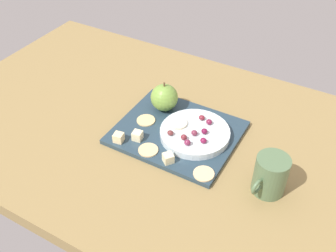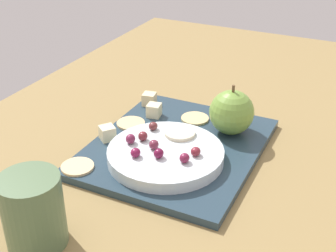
{
  "view_description": "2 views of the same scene",
  "coord_description": "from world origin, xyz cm",
  "px_view_note": "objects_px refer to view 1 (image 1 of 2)",
  "views": [
    {
      "loc": [
        -42.37,
        71.18,
        76.22
      ],
      "look_at": [
        -3.1,
        1.97,
        8.45
      ],
      "focal_mm": 42.24,
      "sensor_mm": 36.0,
      "label": 1
    },
    {
      "loc": [
        -65.55,
        -28.61,
        45.93
      ],
      "look_at": [
        -3.97,
        1.2,
        8.23
      ],
      "focal_mm": 49.21,
      "sensor_mm": 36.0,
      "label": 2
    }
  ],
  "objects_px": {
    "platter": "(177,132)",
    "grape_4": "(202,118)",
    "serving_dish": "(195,133)",
    "cracker_2": "(204,174)",
    "apple_whole": "(164,98)",
    "grape_3": "(184,137)",
    "grape_1": "(170,133)",
    "apple_slice_0": "(178,123)",
    "cheese_cube_0": "(137,136)",
    "grape_2": "(209,122)",
    "grape_5": "(203,141)",
    "cracker_0": "(145,121)",
    "cheese_cube_2": "(119,138)",
    "grape_7": "(194,133)",
    "cheese_cube_1": "(168,158)",
    "grape_0": "(204,131)",
    "grape_6": "(187,143)",
    "cup": "(270,175)",
    "cracker_1": "(148,150)"
  },
  "relations": [
    {
      "from": "platter",
      "to": "grape_4",
      "type": "relative_size",
      "value": 18.97
    },
    {
      "from": "serving_dish",
      "to": "cracker_2",
      "type": "xyz_separation_m",
      "value": [
        -0.08,
        0.11,
        -0.01
      ]
    },
    {
      "from": "apple_whole",
      "to": "grape_3",
      "type": "xyz_separation_m",
      "value": [
        -0.12,
        0.11,
        -0.01
      ]
    },
    {
      "from": "grape_1",
      "to": "apple_slice_0",
      "type": "xyz_separation_m",
      "value": [
        0.0,
        -0.05,
        -0.0
      ]
    },
    {
      "from": "cheese_cube_0",
      "to": "platter",
      "type": "bearing_deg",
      "value": -132.51
    },
    {
      "from": "cheese_cube_0",
      "to": "grape_3",
      "type": "bearing_deg",
      "value": -161.02
    },
    {
      "from": "grape_1",
      "to": "grape_2",
      "type": "height_order",
      "value": "grape_2"
    },
    {
      "from": "serving_dish",
      "to": "grape_5",
      "type": "height_order",
      "value": "grape_5"
    },
    {
      "from": "serving_dish",
      "to": "cracker_0",
      "type": "height_order",
      "value": "serving_dish"
    },
    {
      "from": "grape_4",
      "to": "apple_slice_0",
      "type": "xyz_separation_m",
      "value": [
        0.05,
        0.05,
        -0.0
      ]
    },
    {
      "from": "cheese_cube_2",
      "to": "grape_7",
      "type": "height_order",
      "value": "grape_7"
    },
    {
      "from": "cracker_0",
      "to": "grape_5",
      "type": "distance_m",
      "value": 0.19
    },
    {
      "from": "grape_7",
      "to": "apple_slice_0",
      "type": "distance_m",
      "value": 0.06
    },
    {
      "from": "serving_dish",
      "to": "cheese_cube_2",
      "type": "relative_size",
      "value": 7.68
    },
    {
      "from": "cheese_cube_1",
      "to": "grape_0",
      "type": "distance_m",
      "value": 0.13
    },
    {
      "from": "apple_whole",
      "to": "platter",
      "type": "bearing_deg",
      "value": 139.16
    },
    {
      "from": "cheese_cube_1",
      "to": "cracker_2",
      "type": "xyz_separation_m",
      "value": [
        -0.1,
        -0.01,
        -0.01
      ]
    },
    {
      "from": "cracker_0",
      "to": "grape_1",
      "type": "bearing_deg",
      "value": 161.54
    },
    {
      "from": "cheese_cube_2",
      "to": "cracker_0",
      "type": "relative_size",
      "value": 0.47
    },
    {
      "from": "grape_7",
      "to": "apple_whole",
      "type": "bearing_deg",
      "value": -30.71
    },
    {
      "from": "cheese_cube_1",
      "to": "cracker_0",
      "type": "relative_size",
      "value": 0.47
    },
    {
      "from": "grape_6",
      "to": "grape_7",
      "type": "height_order",
      "value": "same"
    },
    {
      "from": "cheese_cube_0",
      "to": "grape_5",
      "type": "xyz_separation_m",
      "value": [
        -0.17,
        -0.05,
        0.01
      ]
    },
    {
      "from": "grape_0",
      "to": "grape_3",
      "type": "relative_size",
      "value": 1.0
    },
    {
      "from": "cracker_2",
      "to": "grape_6",
      "type": "height_order",
      "value": "grape_6"
    },
    {
      "from": "grape_6",
      "to": "cup",
      "type": "height_order",
      "value": "cup"
    },
    {
      "from": "cheese_cube_0",
      "to": "cheese_cube_2",
      "type": "height_order",
      "value": "same"
    },
    {
      "from": "grape_0",
      "to": "grape_5",
      "type": "bearing_deg",
      "value": 111.64
    },
    {
      "from": "cheese_cube_0",
      "to": "grape_5",
      "type": "relative_size",
      "value": 1.44
    },
    {
      "from": "platter",
      "to": "grape_0",
      "type": "xyz_separation_m",
      "value": [
        -0.08,
        -0.01,
        0.03
      ]
    },
    {
      "from": "cracker_2",
      "to": "grape_7",
      "type": "relative_size",
      "value": 3.05
    },
    {
      "from": "cracker_1",
      "to": "apple_slice_0",
      "type": "xyz_separation_m",
      "value": [
        -0.03,
        -0.11,
        0.02
      ]
    },
    {
      "from": "grape_5",
      "to": "cracker_0",
      "type": "bearing_deg",
      "value": -5.44
    },
    {
      "from": "serving_dish",
      "to": "grape_2",
      "type": "bearing_deg",
      "value": -116.4
    },
    {
      "from": "grape_7",
      "to": "cheese_cube_1",
      "type": "bearing_deg",
      "value": 78.29
    },
    {
      "from": "grape_5",
      "to": "grape_7",
      "type": "distance_m",
      "value": 0.04
    },
    {
      "from": "grape_6",
      "to": "apple_slice_0",
      "type": "bearing_deg",
      "value": -44.84
    },
    {
      "from": "grape_7",
      "to": "cup",
      "type": "distance_m",
      "value": 0.23
    },
    {
      "from": "grape_0",
      "to": "serving_dish",
      "type": "bearing_deg",
      "value": 2.66
    },
    {
      "from": "grape_0",
      "to": "grape_5",
      "type": "xyz_separation_m",
      "value": [
        -0.01,
        0.03,
        -0.0
      ]
    },
    {
      "from": "grape_7",
      "to": "grape_5",
      "type": "bearing_deg",
      "value": 156.22
    },
    {
      "from": "cracker_1",
      "to": "grape_0",
      "type": "xyz_separation_m",
      "value": [
        -0.11,
        -0.11,
        0.03
      ]
    },
    {
      "from": "grape_1",
      "to": "grape_7",
      "type": "relative_size",
      "value": 1.0
    },
    {
      "from": "apple_whole",
      "to": "cheese_cube_2",
      "type": "xyz_separation_m",
      "value": [
        0.03,
        0.18,
        -0.03
      ]
    },
    {
      "from": "cracker_2",
      "to": "grape_6",
      "type": "relative_size",
      "value": 3.05
    },
    {
      "from": "grape_4",
      "to": "apple_slice_0",
      "type": "bearing_deg",
      "value": 45.42
    },
    {
      "from": "grape_0",
      "to": "apple_slice_0",
      "type": "distance_m",
      "value": 0.08
    },
    {
      "from": "grape_1",
      "to": "cup",
      "type": "distance_m",
      "value": 0.28
    },
    {
      "from": "apple_slice_0",
      "to": "cup",
      "type": "xyz_separation_m",
      "value": [
        -0.28,
        0.07,
        0.01
      ]
    },
    {
      "from": "grape_0",
      "to": "grape_6",
      "type": "height_order",
      "value": "same"
    }
  ]
}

